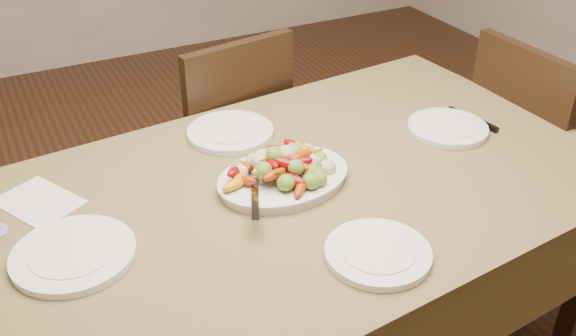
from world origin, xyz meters
The scene contains 12 objects.
dining_table centered at (-0.21, -0.01, 0.38)m, with size 1.84×1.04×0.76m, color brown.
chair_far centered at (-0.13, 0.75, 0.47)m, with size 0.42×0.42×0.95m, color black, non-canonical shape.
chair_right centered at (0.90, 0.09, 0.47)m, with size 0.42×0.42×0.95m, color black, non-canonical shape.
serving_platter centered at (-0.21, 0.02, 0.77)m, with size 0.36×0.26×0.02m, color white.
roasted_vegetables centered at (-0.21, 0.02, 0.83)m, with size 0.29×0.20×0.09m, color #750606, non-canonical shape.
serving_spoon centered at (-0.27, -0.03, 0.81)m, with size 0.28×0.06×0.03m, color #9EA0A8, non-canonical shape.
plate_left centered at (-0.77, -0.04, 0.77)m, with size 0.28×0.28×0.02m, color white.
plate_right centered at (0.37, 0.05, 0.77)m, with size 0.24×0.24×0.02m, color white.
plate_far centered at (-0.23, 0.33, 0.77)m, with size 0.26×0.26×0.02m, color white.
plate_near centered at (-0.16, -0.35, 0.77)m, with size 0.24×0.24×0.02m, color white.
menu_card centered at (-0.81, 0.22, 0.76)m, with size 0.15×0.21×0.00m, color silver.
table_knife centered at (0.49, 0.06, 0.76)m, with size 0.02×0.20×0.01m, color #9EA0A8, non-canonical shape.
Camera 1 is at (-0.86, -1.27, 1.70)m, focal length 40.00 mm.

